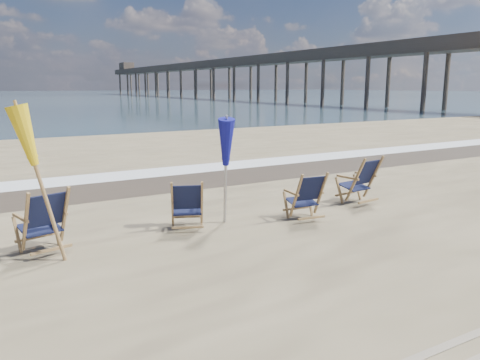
{
  "coord_description": "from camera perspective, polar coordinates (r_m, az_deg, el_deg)",
  "views": [
    {
      "loc": [
        -4.02,
        -4.85,
        2.54
      ],
      "look_at": [
        0.0,
        2.2,
        0.9
      ],
      "focal_mm": 35.0,
      "sensor_mm": 36.0,
      "label": 1
    }
  ],
  "objects": [
    {
      "name": "surf_foam",
      "position": [
        13.98,
        -12.48,
        0.71
      ],
      "size": [
        200.0,
        1.4,
        0.01
      ],
      "primitive_type": "cube",
      "color": "silver",
      "rests_on": "ground"
    },
    {
      "name": "wet_sand_strip",
      "position": [
        12.58,
        -10.43,
        -0.4
      ],
      "size": [
        200.0,
        2.6,
        0.0
      ],
      "primitive_type": "cube",
      "color": "#42362A",
      "rests_on": "ground"
    },
    {
      "name": "beach_chair_0",
      "position": [
        7.79,
        -20.55,
        -4.29
      ],
      "size": [
        0.84,
        0.9,
        1.06
      ],
      "primitive_type": null,
      "rotation": [
        0.0,
        0.0,
        3.39
      ],
      "color": "#111634",
      "rests_on": "ground"
    },
    {
      "name": "beach_chair_1",
      "position": [
        8.32,
        -4.66,
        -3.05
      ],
      "size": [
        0.8,
        0.84,
        0.93
      ],
      "primitive_type": null,
      "rotation": [
        0.0,
        0.0,
        2.76
      ],
      "color": "#111634",
      "rests_on": "ground"
    },
    {
      "name": "beach_chair_2",
      "position": [
        9.07,
        9.84,
        -1.84
      ],
      "size": [
        0.69,
        0.76,
        0.97
      ],
      "primitive_type": null,
      "rotation": [
        0.0,
        0.0,
        3.03
      ],
      "color": "#111634",
      "rests_on": "ground"
    },
    {
      "name": "beach_chair_3",
      "position": [
        10.64,
        15.94,
        0.14
      ],
      "size": [
        0.78,
        0.85,
        1.07
      ],
      "primitive_type": null,
      "rotation": [
        0.0,
        0.0,
        3.27
      ],
      "color": "#111634",
      "rests_on": "ground"
    },
    {
      "name": "umbrella_yellow",
      "position": [
        7.13,
        -23.27,
        4.3
      ],
      "size": [
        0.3,
        0.3,
        2.3
      ],
      "color": "#9E7847",
      "rests_on": "ground"
    },
    {
      "name": "umbrella_blue",
      "position": [
        8.42,
        -1.81,
        4.19
      ],
      "size": [
        0.3,
        0.3,
        1.99
      ],
      "color": "#A5A5AD",
      "rests_on": "ground"
    },
    {
      "name": "fishing_pier",
      "position": [
        89.37,
        -1.67,
        12.79
      ],
      "size": [
        4.4,
        140.0,
        9.3
      ],
      "primitive_type": null,
      "color": "#4C4037",
      "rests_on": "ground"
    }
  ]
}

